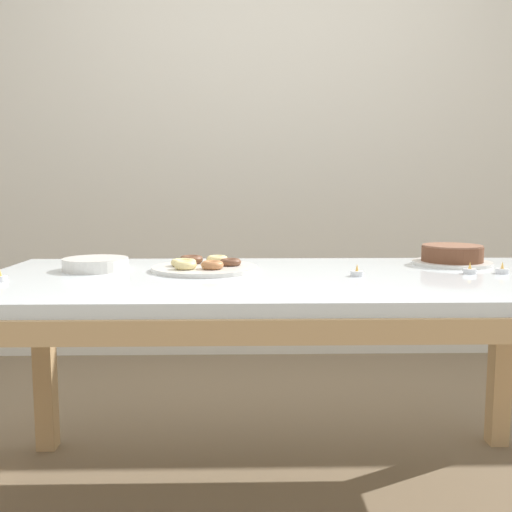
% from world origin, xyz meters
% --- Properties ---
extents(ground_plane, '(12.00, 12.00, 0.00)m').
position_xyz_m(ground_plane, '(0.00, 0.00, 0.00)').
color(ground_plane, '#7A664C').
extents(wall_back, '(8.00, 0.10, 2.60)m').
position_xyz_m(wall_back, '(0.00, 1.65, 1.30)').
color(wall_back, silver).
rests_on(wall_back, ground).
extents(dining_table, '(1.86, 0.89, 0.73)m').
position_xyz_m(dining_table, '(0.00, 0.00, 0.64)').
color(dining_table, silver).
rests_on(dining_table, ground).
extents(cake_chocolate_round, '(0.27, 0.27, 0.07)m').
position_xyz_m(cake_chocolate_round, '(0.61, 0.23, 0.76)').
color(cake_chocolate_round, silver).
rests_on(cake_chocolate_round, dining_table).
extents(pastry_platter, '(0.34, 0.34, 0.04)m').
position_xyz_m(pastry_platter, '(-0.25, 0.11, 0.74)').
color(pastry_platter, silver).
rests_on(pastry_platter, dining_table).
extents(plate_stack, '(0.21, 0.21, 0.04)m').
position_xyz_m(plate_stack, '(-0.60, 0.13, 0.75)').
color(plate_stack, silver).
rests_on(plate_stack, dining_table).
extents(tealight_near_cakes, '(0.04, 0.04, 0.04)m').
position_xyz_m(tealight_near_cakes, '(0.59, 0.02, 0.74)').
color(tealight_near_cakes, silver).
rests_on(tealight_near_cakes, dining_table).
extents(tealight_right_edge, '(0.04, 0.04, 0.04)m').
position_xyz_m(tealight_right_edge, '(0.23, -0.02, 0.74)').
color(tealight_right_edge, silver).
rests_on(tealight_right_edge, dining_table).
extents(tealight_left_edge, '(0.04, 0.04, 0.04)m').
position_xyz_m(tealight_left_edge, '(0.69, 0.02, 0.74)').
color(tealight_left_edge, silver).
rests_on(tealight_left_edge, dining_table).
extents(tealight_centre, '(0.04, 0.04, 0.04)m').
position_xyz_m(tealight_centre, '(-0.81, -0.10, 0.74)').
color(tealight_centre, silver).
rests_on(tealight_centre, dining_table).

